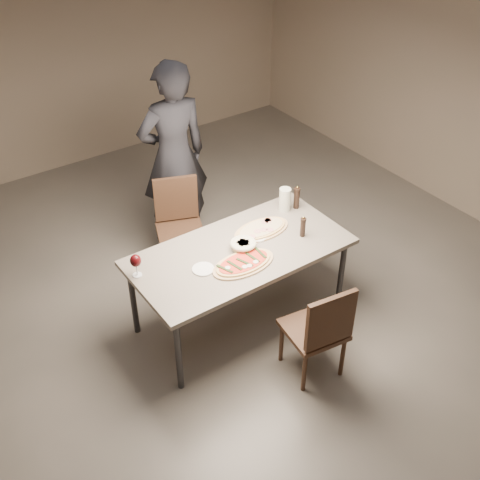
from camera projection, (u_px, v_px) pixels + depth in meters
room at (240, 181)px, 4.49m from camera, size 7.00×7.00×7.00m
dining_table at (240, 255)px, 4.90m from camera, size 1.80×0.90×0.75m
zucchini_pizza at (243, 263)px, 4.70m from camera, size 0.54×0.30×0.05m
ham_pizza at (261, 229)px, 5.08m from camera, size 0.52×0.29×0.04m
bread_basket at (243, 245)px, 4.85m from camera, size 0.21×0.21×0.08m
oil_dish at (258, 237)px, 5.00m from camera, size 0.13×0.13×0.02m
pepper_mill_left at (297, 198)px, 5.31m from camera, size 0.06×0.06×0.22m
pepper_mill_right at (303, 227)px, 4.97m from camera, size 0.05×0.05×0.19m
carafe at (285, 199)px, 5.28m from camera, size 0.10×0.10×0.22m
wine_glass at (136, 261)px, 4.53m from camera, size 0.09×0.09×0.19m
side_plate at (203, 269)px, 4.66m from camera, size 0.17×0.17×0.01m
chair_near at (321, 328)px, 4.49m from camera, size 0.48×0.48×0.90m
chair_far at (179, 220)px, 5.64m from camera, size 0.56×0.56×0.91m
diner at (174, 157)px, 5.73m from camera, size 0.73×0.52×1.89m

